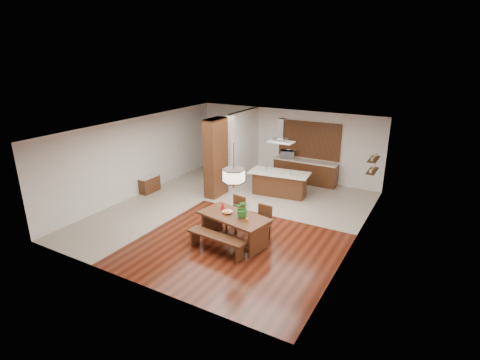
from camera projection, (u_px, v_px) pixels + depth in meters
The scene contains 25 objects.
room_shell at pixel (232, 154), 11.83m from camera, with size 9.00×9.04×2.92m.
tile_hallway at pixel (168, 198), 13.79m from camera, with size 2.50×9.00×0.01m, color #AFA291.
tile_kitchen at pixel (295, 196), 13.98m from camera, with size 5.50×4.00×0.01m, color #AFA291.
soffit_band at pixel (232, 129), 11.56m from camera, with size 8.00×9.00×0.02m, color #3D1D0F.
partition_pier at pixel (216, 158), 13.67m from camera, with size 0.45×1.00×2.90m, color #321B0D.
partition_stub at pixel (244, 146), 15.40m from camera, with size 0.18×2.40×2.90m, color silver.
hallway_console at pixel (150, 184), 14.35m from camera, with size 0.37×0.88×0.63m, color #321B0D.
hallway_doorway at pixel (230, 146), 17.04m from camera, with size 1.10×0.20×2.10m, color #321B0D.
rear_counter at pixel (305, 171), 15.34m from camera, with size 2.60×0.62×0.95m.
kitchen_window at pixel (309, 140), 15.13m from camera, with size 2.60×0.08×1.50m, color #9D602F.
shelf_lower at pixel (372, 171), 12.38m from camera, with size 0.26×0.90×0.04m, color #321B0D.
shelf_upper at pixel (374, 159), 12.25m from camera, with size 0.26×0.90×0.04m, color #321B0D.
dining_table at pixel (234, 223), 10.47m from camera, with size 2.14×1.36×0.83m.
dining_bench at pixel (217, 244), 10.08m from camera, with size 1.74×0.38×0.49m, color #321B0D, non-canonical shape.
dining_chair_left at pixel (235, 214), 11.24m from camera, with size 0.46×0.46×1.05m, color #321B0D, non-canonical shape.
dining_chair_right at pixel (261, 224), 10.64m from camera, with size 0.45×0.45×1.02m, color #321B0D, non-canonical shape.
pendant_lantern at pixel (234, 167), 9.94m from camera, with size 0.64×0.64×1.31m, color beige, non-canonical shape.
foliage_plant at pixel (243, 208), 10.21m from camera, with size 0.47×0.40×0.52m, color #287326.
fruit_bowl at pixel (228, 212), 10.53m from camera, with size 0.27×0.27×0.07m, color beige.
napkin_cone at pixel (223, 206), 10.75m from camera, with size 0.15×0.15×0.23m, color #9D0B14.
gold_ornament at pixel (247, 220), 9.98m from camera, with size 0.07×0.07×0.11m, color gold.
kitchen_island at pixel (279, 183), 14.00m from camera, with size 2.30×1.20×0.91m.
range_hood at pixel (281, 131), 13.35m from camera, with size 0.90×0.55×0.87m, color silver, non-canonical shape.
island_cup at pixel (289, 173), 13.58m from camera, with size 0.12×0.12×0.09m, color silver.
microwave at pixel (287, 154), 15.49m from camera, with size 0.56×0.38×0.31m, color #ADAFB4.
Camera 1 is at (5.88, -9.83, 5.17)m, focal length 28.00 mm.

